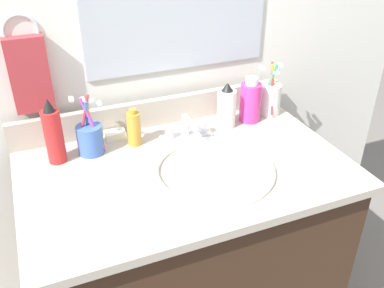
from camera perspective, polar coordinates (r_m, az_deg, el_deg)
vanity_cabinet at (r=1.45m, az=-0.68°, el=-15.66°), size 0.88×0.53×0.71m
countertop at (r=1.21m, az=-0.79°, el=-3.53°), size 0.92×0.57×0.02m
backsplash at (r=1.41m, az=-4.96°, el=4.26°), size 0.92×0.02×0.09m
back_wall at (r=1.52m, az=-5.47°, el=0.79°), size 2.02×0.04×1.30m
towel_ring at (r=1.29m, az=-21.93°, el=13.80°), size 0.10×0.01×0.10m
hand_towel at (r=1.31m, az=-20.88°, el=8.61°), size 0.11×0.04×0.22m
sink_basin at (r=1.20m, az=2.75°, el=-4.81°), size 0.35×0.35×0.11m
faucet at (r=1.32m, az=-0.71°, el=1.75°), size 0.16×0.10×0.08m
bottle_oil_amber at (r=1.30m, az=-7.77°, el=2.09°), size 0.04×0.04×0.12m
bottle_lotion_white at (r=1.39m, az=4.64°, el=4.96°), size 0.06×0.06×0.15m
bottle_spray_red at (r=1.24m, az=-18.05°, el=1.30°), size 0.05×0.05×0.19m
bottle_soap_pink at (r=1.43m, az=7.81°, el=5.68°), size 0.07×0.07×0.15m
cup_blue_plastic at (r=1.28m, az=-13.48°, el=0.80°), size 0.08×0.08×0.19m
cup_white_ceramic at (r=1.49m, az=10.40°, el=6.03°), size 0.08×0.09×0.18m
soap_bar at (r=1.36m, az=-10.23°, el=1.22°), size 0.06×0.04×0.02m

